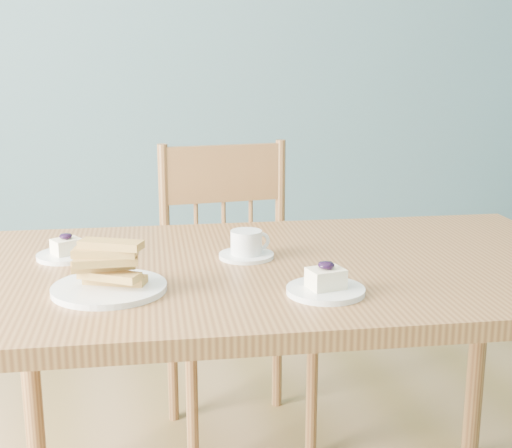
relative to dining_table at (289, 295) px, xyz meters
name	(u,v)px	position (x,y,z in m)	size (l,w,h in m)	color
dining_table	(289,295)	(0.00, 0.00, 0.00)	(1.48, 0.96, 0.75)	olive
dining_chair	(235,293)	(0.02, 0.60, -0.20)	(0.43, 0.41, 0.93)	olive
cheesecake_plate_near	(326,285)	(0.01, -0.21, 0.09)	(0.15, 0.15, 0.06)	white
cheesecake_plate_far	(67,252)	(-0.48, 0.18, 0.09)	(0.14, 0.14, 0.06)	white
coffee_cup	(247,246)	(-0.08, 0.07, 0.10)	(0.13, 0.13, 0.06)	white
biscotti_plate	(109,275)	(-0.40, -0.09, 0.11)	(0.23, 0.23, 0.10)	white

